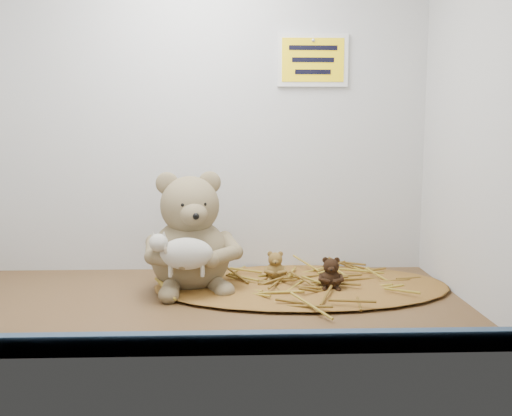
{
  "coord_description": "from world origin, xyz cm",
  "views": [
    {
      "loc": [
        9.98,
        -120.46,
        37.19
      ],
      "look_at": [
        14.43,
        3.18,
        20.19
      ],
      "focal_mm": 40.0,
      "sensor_mm": 36.0,
      "label": 1
    }
  ],
  "objects_px": {
    "mini_teddy_tan": "(275,264)",
    "mini_teddy_brown": "(331,272)",
    "main_teddy": "(190,231)",
    "toy_lamb": "(186,254)"
  },
  "relations": [
    {
      "from": "main_teddy",
      "to": "mini_teddy_tan",
      "type": "relative_size",
      "value": 3.93
    },
    {
      "from": "mini_teddy_tan",
      "to": "mini_teddy_brown",
      "type": "xyz_separation_m",
      "value": [
        0.12,
        -0.08,
        0.0
      ]
    },
    {
      "from": "main_teddy",
      "to": "mini_teddy_brown",
      "type": "height_order",
      "value": "main_teddy"
    },
    {
      "from": "main_teddy",
      "to": "toy_lamb",
      "type": "distance_m",
      "value": 0.1
    },
    {
      "from": "toy_lamb",
      "to": "mini_teddy_tan",
      "type": "distance_m",
      "value": 0.25
    },
    {
      "from": "toy_lamb",
      "to": "mini_teddy_brown",
      "type": "bearing_deg",
      "value": 9.34
    },
    {
      "from": "main_teddy",
      "to": "mini_teddy_tan",
      "type": "bearing_deg",
      "value": -2.77
    },
    {
      "from": "mini_teddy_brown",
      "to": "main_teddy",
      "type": "bearing_deg",
      "value": 178.71
    },
    {
      "from": "mini_teddy_tan",
      "to": "mini_teddy_brown",
      "type": "bearing_deg",
      "value": -32.31
    },
    {
      "from": "mini_teddy_tan",
      "to": "mini_teddy_brown",
      "type": "relative_size",
      "value": 0.96
    }
  ]
}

